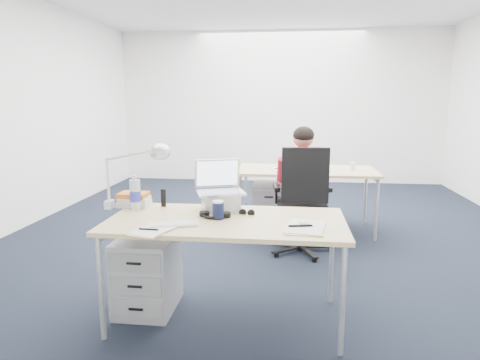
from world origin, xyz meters
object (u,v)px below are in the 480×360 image
Objects in this scene: silver_laptop at (220,186)px; water_bottle at (135,192)px; bear_figurine at (135,195)px; wireless_keyboard at (174,224)px; sunglasses at (247,213)px; office_chair at (301,223)px; headphones at (215,214)px; computer_mouse at (304,223)px; can_koozie at (218,210)px; desk_near at (226,226)px; drawer_pedestal_near at (148,273)px; desk_far at (306,173)px; far_cup at (353,166)px; book_stack at (134,199)px; seated_person at (300,187)px; dark_laptop at (307,161)px; desk_lamp at (128,175)px; drawer_pedestal_far at (270,206)px; cordless_phone at (163,198)px.

silver_laptop reaches higher than water_bottle.
water_bottle is 1.48× the size of bear_figurine.
sunglasses reaches higher than wireless_keyboard.
bear_figurine is (-0.03, 0.09, -0.04)m from water_bottle.
office_chair is 1.59m from headphones.
can_koozie is (-0.58, 0.10, 0.05)m from computer_mouse.
silver_laptop is 3.70× the size of computer_mouse.
desk_near is 0.73m from drawer_pedestal_near.
desk_far is 17.56× the size of far_cup.
office_chair reaches higher than desk_near.
book_stack is 1.99× the size of sunglasses.
seated_person is at bearing -98.35° from desk_far.
dark_laptop is at bearing 51.18° from wireless_keyboard.
drawer_pedestal_far is at bearing 81.95° from desk_lamp.
silver_laptop is at bearing 4.51° from water_bottle.
book_stack is (-0.44, 0.46, 0.04)m from wireless_keyboard.
desk_near is 0.20m from sunglasses.
desk_far is at bearing 79.19° from office_chair.
desk_lamp is (-0.67, -0.05, 0.08)m from silver_laptop.
book_stack is at bearing 116.78° from water_bottle.
can_koozie is at bearing -118.42° from far_cup.
desk_far reaches higher than drawer_pedestal_far.
office_chair is 1.08m from far_cup.
drawer_pedestal_far is at bearing 95.80° from sunglasses.
headphones is at bearing 141.99° from computer_mouse.
desk_lamp is at bearing -90.00° from book_stack.
dark_laptop reaches higher than drawer_pedestal_near.
far_cup reaches higher than sunglasses.
computer_mouse reaches higher than drawer_pedestal_near.
bear_figurine is 0.04m from book_stack.
water_bottle is at bearing 142.65° from computer_mouse.
book_stack reaches higher than desk_far.
dark_laptop is (0.08, 0.49, 0.21)m from seated_person.
headphones is (-0.28, -2.16, 0.47)m from drawer_pedestal_far.
sunglasses is at bearing 2.85° from drawer_pedestal_near.
desk_far is at bearing 37.52° from bear_figurine.
desk_near is 17.56× the size of far_cup.
seated_person is (0.53, 1.62, -0.04)m from desk_near.
water_bottle is at bearing 164.06° from can_koozie.
wireless_keyboard is at bearing -136.88° from sunglasses.
wireless_keyboard is at bearing -64.81° from bear_figurine.
drawer_pedestal_near is at bearing 170.14° from can_koozie.
water_bottle is (-0.63, -0.05, -0.05)m from silver_laptop.
cordless_phone is (0.23, 0.01, 0.02)m from book_stack.
desk_lamp reaches higher than sunglasses.
cordless_phone is 0.41× the size of dark_laptop.
drawer_pedestal_far is 4.07× the size of cordless_phone.
desk_near is 1.70m from seated_person.
bear_figurine is (-0.68, 0.27, 0.02)m from can_koozie.
silver_laptop is at bearing -122.14° from seated_person.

